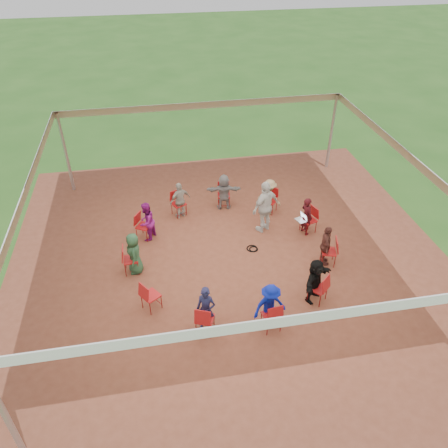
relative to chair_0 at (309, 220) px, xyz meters
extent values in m
plane|color=#28571B|center=(-2.75, -0.88, -0.45)|extent=(80.00, 80.00, 0.00)
plane|color=brown|center=(-2.75, -0.88, -0.44)|extent=(13.00, 13.00, 0.00)
cylinder|color=#B2B2B7|center=(-7.75, -5.88, 1.05)|extent=(0.12, 0.12, 3.00)
cylinder|color=#B2B2B7|center=(-7.75, 4.12, 1.05)|extent=(0.12, 0.12, 3.00)
cylinder|color=#B2B2B7|center=(2.25, 4.12, 1.05)|extent=(0.12, 0.12, 3.00)
plane|color=white|center=(-2.75, -0.88, 2.55)|extent=(10.30, 10.30, 0.00)
cube|color=white|center=(-2.75, -6.03, 2.43)|extent=(10.30, 0.03, 0.24)
cube|color=white|center=(-2.75, 4.27, 2.43)|extent=(10.30, 0.03, 0.24)
cube|color=white|center=(-7.90, -0.88, 2.43)|extent=(0.03, 10.30, 0.24)
cube|color=white|center=(2.40, -0.88, 2.43)|extent=(0.03, 10.30, 0.24)
imported|color=#380B10|center=(-0.11, -0.04, 0.21)|extent=(0.44, 0.55, 1.30)
imported|color=#9E845C|center=(-0.99, 1.25, 0.21)|extent=(0.91, 0.86, 1.30)
imported|color=gray|center=(-2.43, 1.87, 0.21)|extent=(1.25, 0.59, 1.30)
imported|color=#A49F91|center=(-3.97, 1.60, 0.21)|extent=(0.86, 0.69, 1.30)
imported|color=#881576|center=(-5.12, 0.55, 0.21)|extent=(0.64, 0.73, 1.30)
imported|color=#274E30|center=(-5.52, -0.96, 0.21)|extent=(0.37, 0.65, 1.30)
imported|color=#1C1D41|center=(-3.84, -3.43, 0.21)|extent=(0.56, 0.47, 1.30)
imported|color=#0A1892|center=(-2.29, -3.61, 0.21)|extent=(0.90, 0.55, 1.30)
imported|color=black|center=(-0.88, -2.93, 0.21)|extent=(1.20, 1.15, 1.30)
imported|color=#562B25|center=(-0.07, -1.60, 0.21)|extent=(0.57, 0.84, 1.30)
imported|color=silver|center=(-1.37, 0.35, 0.45)|extent=(1.18, 1.00, 1.79)
torus|color=black|center=(-1.99, -0.57, -0.43)|extent=(0.37, 0.37, 0.03)
torus|color=black|center=(-1.95, -0.61, -0.43)|extent=(0.29, 0.29, 0.03)
cube|color=#B7B7BC|center=(-0.32, -0.10, 0.11)|extent=(0.33, 0.41, 0.02)
cube|color=#B7B7BC|center=(-0.21, -0.07, 0.23)|extent=(0.18, 0.35, 0.23)
cube|color=#CCE0FF|center=(-0.22, -0.07, 0.23)|extent=(0.15, 0.31, 0.19)
camera|label=1|loc=(-4.74, -10.79, 8.02)|focal=35.00mm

